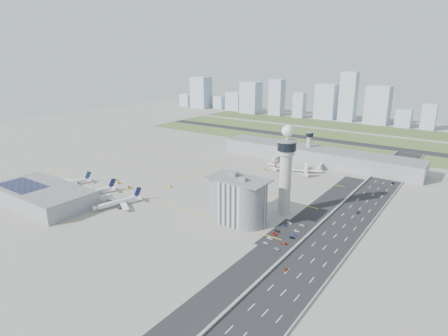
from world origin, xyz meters
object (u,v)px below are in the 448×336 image
Objects in this scene: control_tower at (286,167)px; car_lot_10 at (297,231)px; airplane_far_b at (307,167)px; car_lot_2 at (275,234)px; car_lot_3 at (277,231)px; car_hw_4 at (390,165)px; car_lot_11 at (303,225)px; tug_2 at (129,187)px; airplane_near_a at (70,180)px; car_lot_8 at (292,238)px; airplane_near_c at (117,199)px; car_hw_1 at (358,212)px; car_lot_1 at (270,238)px; car_lot_7 at (284,243)px; secondary_tower at (309,144)px; car_hw_2 at (393,183)px; admin_building at (238,200)px; jet_bridge_near_1 at (72,193)px; jet_bridge_far_1 at (321,165)px; tug_1 at (115,180)px; tug_4 at (265,170)px; car_hw_0 at (285,270)px; car_lot_0 at (266,243)px; airplane_far_a at (281,163)px; car_lot_4 at (284,226)px; jet_bridge_far_0 at (277,158)px; car_lot_5 at (289,223)px; airplane_near_b at (91,189)px; car_lot_9 at (293,235)px; tug_5 at (290,169)px; tug_0 at (118,183)px; tug_3 at (171,187)px; car_lot_6 at (277,249)px; jet_bridge_near_0 at (51,186)px.

control_tower is 16.06× the size of car_lot_10.
airplane_far_b is (-26.47, 102.13, -29.91)m from control_tower.
car_lot_2 is (11.02, -34.26, -34.48)m from control_tower.
car_hw_4 is (24.69, 202.50, 0.08)m from car_lot_3.
tug_2 is at bearing 86.65° from car_lot_11.
airplane_near_a is 10.73× the size of car_lot_8.
airplane_near_c reaches higher than car_hw_1.
car_lot_8 is (201.90, 22.10, -4.52)m from airplane_near_a.
car_lot_7 is (10.29, -0.87, -0.06)m from car_lot_1.
secondary_tower is 97.95m from car_hw_2.
tug_2 is 0.76× the size of car_hw_2.
airplane_near_c is at bearing -160.72° from admin_building.
jet_bridge_far_1 is at bearing -24.97° from jet_bridge_near_1.
tug_4 is (97.16, 105.06, 0.09)m from tug_1.
airplane_near_c is at bearing -175.21° from car_hw_0.
car_lot_0 is 0.89× the size of car_lot_2.
airplane_far_a is at bearing 125.28° from car_hw_0.
airplane_far_b is at bearing 10.56° from car_lot_4.
jet_bridge_far_0 is at bearing 35.73° from car_lot_2.
jet_bridge_far_0 is 3.88× the size of car_lot_5.
car_lot_9 is (165.34, 29.48, -4.96)m from airplane_near_b.
jet_bridge_near_1 is at bearing -23.88° from airplane_near_b.
car_lot_2 is at bearing 54.60° from car_lot_7.
tug_5 reaches higher than car_lot_1.
airplane_far_a is 198.86m from jet_bridge_near_1.
car_lot_5 is at bearing 121.44° from car_hw_0.
car_lot_4 is 60.82m from car_hw_1.
car_hw_2 is at bearing -6.14° from car_lot_2.
tug_0 is 0.88× the size of car_lot_4.
admin_building is at bearing 102.66° from car_lot_4.
tug_4 is at bearing -82.77° from tug_3.
car_hw_2 reaches higher than car_lot_7.
tug_2 is at bearing 86.28° from car_lot_6.
tug_1 is (-132.32, -124.81, -4.21)m from airplane_far_b.
tug_4 is at bearing 110.33° from admin_building.
car_lot_4 is at bearing -32.55° from tug_2.
car_lot_10 is at bearing 121.22° from airplane_near_c.
car_lot_5 is (169.94, 8.81, -0.33)m from tug_1.
airplane_far_b is 10.39× the size of car_lot_9.
tug_4 is (-61.63, 82.38, -34.02)m from control_tower.
tug_5 is at bearing 18.56° from tug_2.
car_hw_2 is at bearing -10.32° from car_lot_7.
airplane_far_a is at bearing 16.12° from car_lot_1.
tug_3 is at bearing 76.13° from car_lot_8.
car_lot_3 is at bearing -36.46° from tug_2.
admin_building reaches higher than tug_5.
jet_bridge_near_1 is 42.68m from tug_0.
car_lot_8 is (154.68, -3.12, -0.37)m from tug_2.
airplane_near_a is at bearing -163.18° from control_tower.
car_lot_11 is at bearing -64.55° from jet_bridge_near_0.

